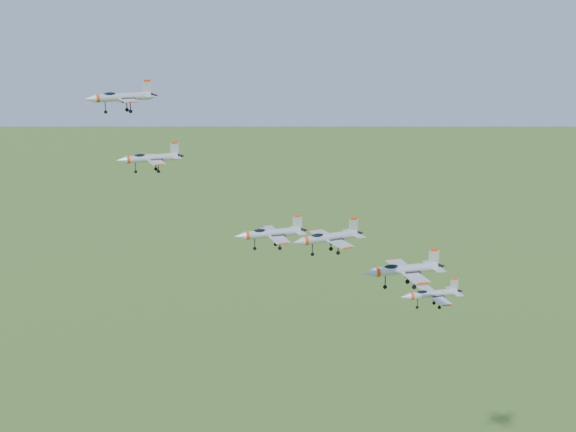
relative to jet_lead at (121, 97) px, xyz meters
name	(u,v)px	position (x,y,z in m)	size (l,w,h in m)	color
jet_lead	(121,97)	(0.00, 0.00, 0.00)	(12.08, 9.95, 3.23)	#B6BCC3
jet_left_high	(150,158)	(1.62, -10.65, -8.14)	(10.53, 8.69, 2.82)	#B6BCC3
jet_right_high	(328,237)	(19.77, -34.81, -16.28)	(11.06, 9.11, 2.96)	#B6BCC3
jet_left_low	(271,233)	(22.63, -7.56, -23.35)	(13.21, 10.97, 3.53)	#B6BCC3
jet_right_low	(404,269)	(35.65, -29.19, -24.87)	(13.76, 11.49, 3.68)	#B6BCC3
jet_trail	(431,294)	(49.55, -16.75, -35.32)	(12.14, 10.14, 3.25)	#B6BCC3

